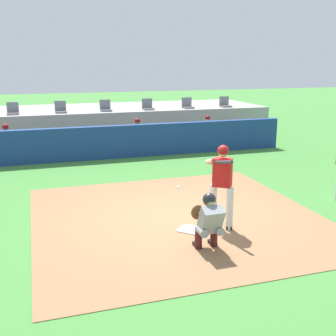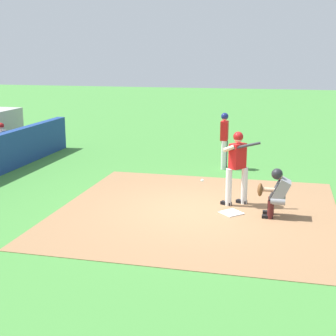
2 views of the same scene
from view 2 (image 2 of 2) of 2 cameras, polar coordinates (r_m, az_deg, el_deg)
name	(u,v)px [view 2 (image 2 of 2)]	position (r m, az deg, el deg)	size (l,w,h in m)	color
ground_plane	(197,211)	(11.48, 3.41, -5.05)	(80.00, 80.00, 0.00)	#428438
dirt_infield	(197,211)	(11.48, 3.41, -5.02)	(6.40, 6.40, 0.01)	#936B47
home_plate	(231,213)	(11.37, 7.40, -5.20)	(0.44, 0.44, 0.02)	white
batter_at_plate	(237,163)	(11.76, 8.06, 0.53)	(0.52, 0.91, 1.80)	silver
catcher_crouched	(276,191)	(11.14, 12.46, -2.65)	(0.48, 2.03, 1.13)	gray
on_deck_batter	(224,137)	(15.53, 6.59, 3.63)	(0.58, 0.23, 1.79)	silver
dugout_player_3	(5,141)	(17.54, -18.46, 3.00)	(0.49, 0.70, 1.30)	#939399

